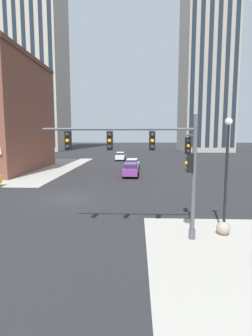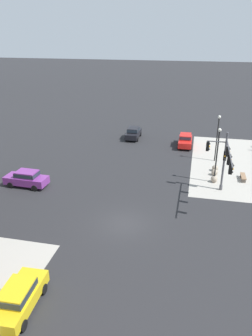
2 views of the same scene
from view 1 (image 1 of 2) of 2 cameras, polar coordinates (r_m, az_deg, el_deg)
ground_plane at (r=22.05m, az=-12.32°, el=-6.34°), size 320.00×320.00×0.00m
traffic_signal_main at (r=12.85m, az=6.94°, el=2.12°), size 7.38×2.09×6.03m
bollard_sphere_curb_a at (r=14.70m, az=20.24°, el=-12.07°), size 0.69×0.69×0.69m
street_lamp_corner_near at (r=14.00m, az=20.90°, el=0.87°), size 0.36×0.36×5.90m
car_main_northbound_far at (r=32.32m, az=1.06°, el=-0.26°), size 2.03×4.47×1.68m
car_main_southbound_near at (r=53.05m, az=-1.20°, el=2.63°), size 1.95×4.43×1.68m
car_cross_westbound at (r=38.19m, az=1.35°, el=0.88°), size 2.17×4.54×1.68m
residential_tower_skyline_right at (r=96.28m, az=17.16°, el=27.85°), size 14.55×19.52×79.19m
residential_tower_skyline_left at (r=99.01m, az=-19.10°, el=24.76°), size 18.41×17.69×71.31m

